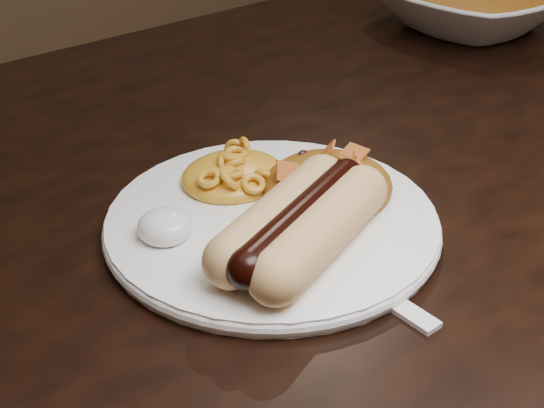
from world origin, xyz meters
TOP-DOWN VIEW (x-y plane):
  - table at (0.00, 0.00)m, footprint 1.60×0.90m
  - plate at (-0.09, -0.04)m, footprint 0.30×0.30m
  - hotdog at (-0.10, -0.08)m, footprint 0.14×0.11m
  - mac_and_cheese at (-0.08, 0.03)m, footprint 0.12×0.11m
  - sour_cream at (-0.17, -0.01)m, footprint 0.05×0.05m
  - taco_salad at (-0.03, -0.04)m, footprint 0.11×0.10m
  - fork at (-0.09, -0.15)m, footprint 0.02×0.16m
  - serving_bowl at (0.43, 0.18)m, footprint 0.25×0.25m

SIDE VIEW (x-z plane):
  - table at x=0.00m, z-range 0.28..1.03m
  - fork at x=-0.09m, z-range 0.75..0.75m
  - plate at x=-0.09m, z-range 0.75..0.76m
  - sour_cream at x=-0.17m, z-range 0.76..0.79m
  - serving_bowl at x=0.43m, z-range 0.75..0.81m
  - mac_and_cheese at x=-0.08m, z-range 0.76..0.80m
  - taco_salad at x=-0.03m, z-range 0.76..0.81m
  - hotdog at x=-0.10m, z-range 0.76..0.80m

